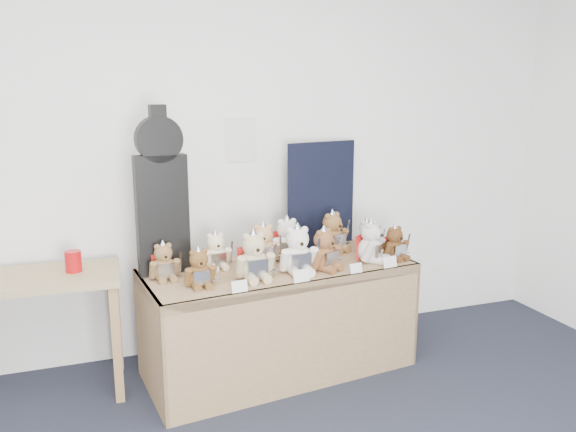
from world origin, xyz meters
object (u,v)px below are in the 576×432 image
object	(u,v)px
teddy_front_right	(324,251)
teddy_back_right	(333,234)
teddy_back_far_left	(164,263)
guitar_case	(161,193)
red_cup	(73,261)
teddy_front_end	(395,244)
teddy_back_left	(216,252)
display_table	(284,292)
teddy_front_left	(254,258)
teddy_front_centre	(298,252)
teddy_front_far_left	(199,270)
teddy_front_far_right	(371,243)
side_table	(40,296)
teddy_back_centre_left	(263,245)
teddy_back_centre_right	(287,240)
teddy_back_end	(367,236)

from	to	relation	value
teddy_front_right	teddy_back_right	xyz separation A→B (m)	(0.21, 0.36, 0.01)
teddy_back_far_left	guitar_case	bearing A→B (deg)	73.78
guitar_case	red_cup	size ratio (longest dim) A/B	8.07
guitar_case	teddy_front_end	xyz separation A→B (m)	(1.45, -0.20, -0.39)
teddy_back_left	display_table	bearing A→B (deg)	-29.62
guitar_case	teddy_front_left	world-z (taller)	guitar_case
teddy_front_left	teddy_front_centre	size ratio (longest dim) A/B	0.98
teddy_front_far_left	teddy_front_far_right	size ratio (longest dim) A/B	0.82
guitar_case	teddy_back_right	world-z (taller)	guitar_case
teddy_front_end	teddy_front_left	bearing A→B (deg)	171.53
guitar_case	teddy_back_left	world-z (taller)	guitar_case
side_table	teddy_front_far_right	xyz separation A→B (m)	(1.98, -0.26, 0.20)
teddy_front_far_left	guitar_case	bearing A→B (deg)	113.23
side_table	teddy_back_centre_left	bearing A→B (deg)	-0.14
teddy_back_left	teddy_back_centre_right	bearing A→B (deg)	-0.50
teddy_front_left	teddy_front_end	size ratio (longest dim) A/B	1.28
teddy_front_far_right	teddy_front_right	bearing A→B (deg)	149.50
side_table	teddy_back_right	bearing A→B (deg)	3.94
teddy_back_left	teddy_back_right	distance (m)	0.84
teddy_front_end	guitar_case	bearing A→B (deg)	158.84
teddy_front_centre	teddy_back_right	distance (m)	0.53
teddy_front_right	side_table	bearing A→B (deg)	141.94
teddy_front_left	teddy_front_centre	xyz separation A→B (m)	(0.28, 0.03, 0.00)
teddy_back_left	teddy_back_far_left	xyz separation A→B (m)	(-0.33, -0.11, -0.00)
teddy_front_centre	teddy_back_left	bearing A→B (deg)	151.74
teddy_front_end	display_table	bearing A→B (deg)	164.44
guitar_case	teddy_back_far_left	size ratio (longest dim) A/B	4.04
teddy_back_far_left	teddy_back_left	bearing A→B (deg)	11.45
side_table	teddy_front_far_left	size ratio (longest dim) A/B	3.71
teddy_front_right	teddy_front_far_right	world-z (taller)	teddy_front_far_right
side_table	teddy_front_far_right	distance (m)	2.01
teddy_front_right	teddy_back_centre_right	size ratio (longest dim) A/B	0.96
guitar_case	teddy_front_right	size ratio (longest dim) A/B	3.41
teddy_front_right	teddy_front_end	world-z (taller)	teddy_front_right
teddy_back_centre_left	red_cup	bearing A→B (deg)	-170.58
teddy_front_left	teddy_back_left	xyz separation A→B (m)	(-0.16, 0.28, -0.02)
red_cup	teddy_front_centre	bearing A→B (deg)	-14.10
teddy_front_end	teddy_front_right	bearing A→B (deg)	172.52
teddy_front_far_left	red_cup	bearing A→B (deg)	147.83
teddy_back_centre_left	teddy_back_end	bearing A→B (deg)	17.42
teddy_back_end	teddy_back_far_left	xyz separation A→B (m)	(-1.40, -0.18, 0.00)
teddy_back_end	side_table	bearing A→B (deg)	160.76
teddy_back_end	teddy_back_far_left	size ratio (longest dim) A/B	0.98
teddy_front_far_right	teddy_back_left	xyz separation A→B (m)	(-0.97, 0.19, -0.02)
teddy_front_right	teddy_back_end	world-z (taller)	teddy_front_right
guitar_case	teddy_front_far_right	bearing A→B (deg)	-14.80
teddy_front_centre	teddy_front_far_left	bearing A→B (deg)	-173.86
red_cup	teddy_back_left	xyz separation A→B (m)	(0.82, -0.06, -0.01)
teddy_front_centre	teddy_back_centre_right	xyz separation A→B (m)	(0.04, 0.30, -0.01)
teddy_front_centre	teddy_back_centre_left	world-z (taller)	teddy_front_centre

